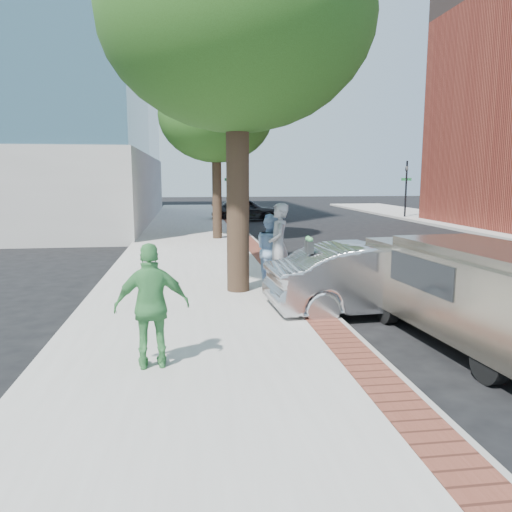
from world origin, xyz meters
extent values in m
plane|color=black|center=(0.00, 0.00, 0.00)|extent=(120.00, 120.00, 0.00)
cube|color=#9E9991|center=(-1.50, 8.00, 0.07)|extent=(5.00, 60.00, 0.15)
cube|color=brown|center=(0.70, 8.00, 0.15)|extent=(0.60, 60.00, 0.01)
cube|color=gray|center=(1.05, 8.00, 0.07)|extent=(0.10, 60.00, 0.15)
cylinder|color=black|center=(0.90, 22.00, 1.90)|extent=(0.12, 0.12, 3.80)
imported|color=black|center=(0.90, 22.00, 3.00)|extent=(0.18, 0.15, 0.90)
cube|color=#1E7238|center=(0.90, 22.00, 2.60)|extent=(0.70, 0.03, 0.18)
cylinder|color=black|center=(12.50, 22.00, 1.90)|extent=(0.12, 0.12, 3.80)
imported|color=black|center=(12.50, 22.00, 3.00)|extent=(0.18, 0.15, 0.90)
cube|color=#1E7238|center=(12.50, 22.00, 2.60)|extent=(0.70, 0.03, 0.18)
cylinder|color=black|center=(-0.60, 1.90, 2.35)|extent=(0.52, 0.52, 4.40)
ellipsoid|color=#204212|center=(-0.60, 1.90, 6.20)|extent=(6.00, 6.00, 4.92)
cylinder|color=black|center=(-0.50, 12.00, 2.08)|extent=(0.40, 0.40, 3.85)
ellipsoid|color=#204212|center=(-0.50, 12.00, 5.32)|extent=(4.80, 4.80, 3.94)
cylinder|color=gray|center=(0.61, -0.01, 0.72)|extent=(0.07, 0.07, 1.15)
cube|color=#2D3030|center=(0.61, -0.10, 1.42)|extent=(0.12, 0.14, 0.24)
cube|color=#2D3030|center=(0.61, 0.08, 1.42)|extent=(0.12, 0.14, 0.24)
sphere|color=#3F8C4C|center=(0.61, -0.10, 1.57)|extent=(0.11, 0.11, 0.11)
sphere|color=#3F8C4C|center=(0.61, 0.08, 1.57)|extent=(0.11, 0.11, 0.11)
imported|color=#9C9CA0|center=(0.37, 2.02, 1.16)|extent=(0.55, 0.78, 2.02)
imported|color=#95BCE7|center=(0.25, 2.39, 1.02)|extent=(0.90, 1.02, 1.74)
imported|color=#42914B|center=(-2.24, -2.67, 1.02)|extent=(1.06, 0.52, 1.74)
imported|color=#ABADB2|center=(2.01, 0.09, 0.72)|extent=(4.45, 1.79, 1.44)
imported|color=black|center=(1.85, 22.07, 0.73)|extent=(4.30, 1.80, 1.45)
cube|color=gray|center=(2.90, -2.00, 0.93)|extent=(2.17, 4.63, 1.26)
cube|color=gray|center=(2.73, -0.05, 0.67)|extent=(1.80, 0.99, 0.75)
cube|color=gray|center=(2.93, -2.28, 1.63)|extent=(1.87, 3.31, 0.15)
cylinder|color=black|center=(2.01, -0.63, 0.30)|extent=(0.26, 0.61, 0.60)
cylinder|color=black|center=(3.54, -0.49, 0.30)|extent=(0.26, 0.61, 0.60)
cylinder|color=black|center=(2.27, -3.51, 0.30)|extent=(0.26, 0.61, 0.60)
cube|color=black|center=(1.99, -1.90, 1.21)|extent=(0.19, 1.86, 0.51)
cube|color=black|center=(2.69, 0.37, 0.98)|extent=(1.49, 0.15, 0.37)
camera|label=1|loc=(-1.72, -9.45, 2.78)|focal=35.00mm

